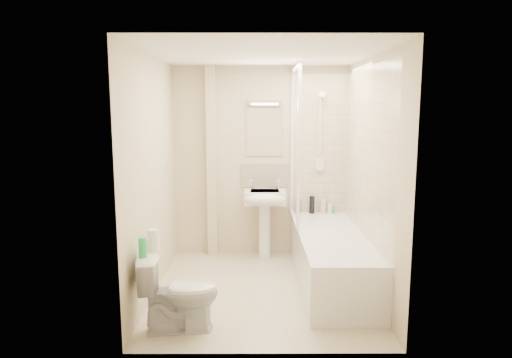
{
  "coord_description": "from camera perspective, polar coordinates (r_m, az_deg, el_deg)",
  "views": [
    {
      "loc": [
        -0.08,
        -4.53,
        1.89
      ],
      "look_at": [
        -0.06,
        0.2,
        1.14
      ],
      "focal_mm": 32.0,
      "sensor_mm": 36.0,
      "label": 1
    }
  ],
  "objects": [
    {
      "name": "toilet",
      "position": [
        4.05,
        -9.59,
        -13.76
      ],
      "size": [
        0.53,
        0.75,
        0.67
      ],
      "primitive_type": "imported",
      "rotation": [
        0.0,
        0.0,
        1.69
      ],
      "color": "white",
      "rests_on": "ground"
    },
    {
      "name": "wall_back",
      "position": [
        5.82,
        0.57,
        2.14
      ],
      "size": [
        2.2,
        0.02,
        2.4
      ],
      "primitive_type": "cube",
      "color": "beige",
      "rests_on": "ground"
    },
    {
      "name": "shower_fixture",
      "position": [
        5.79,
        8.04,
        5.45
      ],
      "size": [
        0.1,
        0.16,
        0.99
      ],
      "color": "white",
      "rests_on": "wall_back"
    },
    {
      "name": "tile_back",
      "position": [
        5.85,
        7.97,
        4.3
      ],
      "size": [
        0.7,
        0.01,
        1.75
      ],
      "primitive_type": "cube",
      "color": "beige",
      "rests_on": "wall_back"
    },
    {
      "name": "bottle_cream",
      "position": [
        5.89,
        8.39,
        -3.37
      ],
      "size": [
        0.07,
        0.07,
        0.19
      ],
      "primitive_type": "cylinder",
      "color": "beige",
      "rests_on": "bathtub"
    },
    {
      "name": "bottle_black_b",
      "position": [
        5.87,
        7.0,
        -3.21
      ],
      "size": [
        0.07,
        0.07,
        0.22
      ],
      "primitive_type": "cylinder",
      "color": "black",
      "rests_on": "bathtub"
    },
    {
      "name": "pedestal_sink",
      "position": [
        5.67,
        1.1,
        -3.24
      ],
      "size": [
        0.51,
        0.47,
        0.99
      ],
      "color": "white",
      "rests_on": "ground"
    },
    {
      "name": "toilet_roll_lower",
      "position": [
        4.05,
        -12.72,
        -8.05
      ],
      "size": [
        0.11,
        0.11,
        0.1
      ],
      "primitive_type": "cylinder",
      "color": "white",
      "rests_on": "toilet"
    },
    {
      "name": "tile_right",
      "position": [
        4.89,
        13.61,
        3.25
      ],
      "size": [
        0.01,
        2.1,
        1.75
      ],
      "primitive_type": "cube",
      "color": "beige",
      "rests_on": "wall_right"
    },
    {
      "name": "mirror",
      "position": [
        5.78,
        1.08,
        5.87
      ],
      "size": [
        0.46,
        0.01,
        0.6
      ],
      "primitive_type": "cube",
      "color": "white",
      "rests_on": "wall_back"
    },
    {
      "name": "wall_right",
      "position": [
        4.73,
        14.22,
        0.29
      ],
      "size": [
        0.02,
        2.5,
        2.4
      ],
      "primitive_type": "cube",
      "color": "beige",
      "rests_on": "ground"
    },
    {
      "name": "bottle_white_b",
      "position": [
        5.91,
        9.21,
        -3.66
      ],
      "size": [
        0.05,
        0.05,
        0.12
      ],
      "primitive_type": "cylinder",
      "color": "white",
      "rests_on": "bathtub"
    },
    {
      "name": "pipe_boxing",
      "position": [
        5.79,
        -5.57,
        2.06
      ],
      "size": [
        0.12,
        0.12,
        2.4
      ],
      "primitive_type": "cube",
      "color": "beige",
      "rests_on": "ground"
    },
    {
      "name": "floor",
      "position": [
        4.91,
        0.75,
        -13.69
      ],
      "size": [
        2.5,
        2.5,
        0.0
      ],
      "primitive_type": "plane",
      "color": "beige",
      "rests_on": "ground"
    },
    {
      "name": "ceiling",
      "position": [
        4.56,
        0.81,
        15.37
      ],
      "size": [
        2.2,
        2.5,
        0.02
      ],
      "primitive_type": "cube",
      "color": "white",
      "rests_on": "wall_back"
    },
    {
      "name": "wall_left",
      "position": [
        4.7,
        -12.76,
        0.28
      ],
      "size": [
        0.02,
        2.5,
        2.4
      ],
      "primitive_type": "cube",
      "color": "beige",
      "rests_on": "ground"
    },
    {
      "name": "bathtub",
      "position": [
        5.06,
        9.36,
        -9.61
      ],
      "size": [
        0.7,
        2.1,
        0.55
      ],
      "color": "white",
      "rests_on": "ground"
    },
    {
      "name": "bottle_green",
      "position": [
        5.92,
        9.54,
        -3.8
      ],
      "size": [
        0.05,
        0.05,
        0.09
      ],
      "primitive_type": "cylinder",
      "color": "green",
      "rests_on": "bathtub"
    },
    {
      "name": "strip_light",
      "position": [
        5.75,
        1.1,
        9.54
      ],
      "size": [
        0.42,
        0.07,
        0.07
      ],
      "primitive_type": "cube",
      "color": "silver",
      "rests_on": "wall_back"
    },
    {
      "name": "splashback",
      "position": [
        5.84,
        1.06,
        0.47
      ],
      "size": [
        0.6,
        0.02,
        0.3
      ],
      "primitive_type": "cube",
      "color": "beige",
      "rests_on": "wall_back"
    },
    {
      "name": "shower_screen",
      "position": [
        5.37,
        4.93,
        4.22
      ],
      "size": [
        0.04,
        0.92,
        1.8
      ],
      "color": "white",
      "rests_on": "bathtub"
    },
    {
      "name": "toilet_roll_upper",
      "position": [
        4.0,
        -12.75,
        -6.84
      ],
      "size": [
        0.1,
        0.1,
        0.1
      ],
      "primitive_type": "cylinder",
      "color": "white",
      "rests_on": "toilet_roll_lower"
    },
    {
      "name": "green_bottle",
      "position": [
        3.88,
        -13.99,
        -8.32
      ],
      "size": [
        0.07,
        0.07,
        0.17
      ],
      "primitive_type": "cylinder",
      "color": "green",
      "rests_on": "toilet"
    },
    {
      "name": "bottle_black_a",
      "position": [
        5.85,
        5.31,
        -3.4
      ],
      "size": [
        0.05,
        0.05,
        0.18
      ],
      "primitive_type": "cylinder",
      "color": "black",
      "rests_on": "bathtub"
    }
  ]
}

